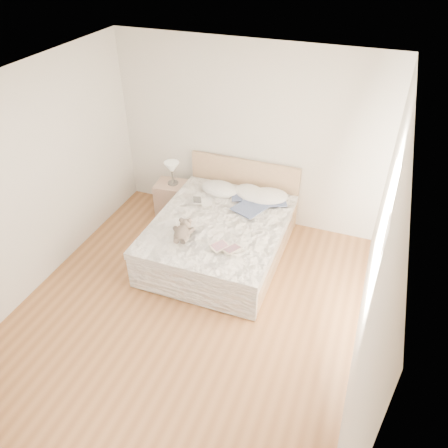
# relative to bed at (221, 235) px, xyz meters

# --- Properties ---
(floor) EXTENTS (4.00, 4.50, 0.00)m
(floor) POSITION_rel_bed_xyz_m (0.00, -1.19, -0.31)
(floor) COLOR brown
(floor) RESTS_ON ground
(ceiling) EXTENTS (4.00, 4.50, 0.00)m
(ceiling) POSITION_rel_bed_xyz_m (0.00, -1.19, 2.39)
(ceiling) COLOR silver
(ceiling) RESTS_ON ground
(wall_back) EXTENTS (4.00, 0.02, 2.70)m
(wall_back) POSITION_rel_bed_xyz_m (0.00, 1.06, 1.04)
(wall_back) COLOR silver
(wall_back) RESTS_ON ground
(wall_front) EXTENTS (4.00, 0.02, 2.70)m
(wall_front) POSITION_rel_bed_xyz_m (0.00, -3.44, 1.04)
(wall_front) COLOR silver
(wall_front) RESTS_ON ground
(wall_left) EXTENTS (0.02, 4.50, 2.70)m
(wall_left) POSITION_rel_bed_xyz_m (-2.00, -1.19, 1.04)
(wall_left) COLOR silver
(wall_left) RESTS_ON ground
(wall_right) EXTENTS (0.02, 4.50, 2.70)m
(wall_right) POSITION_rel_bed_xyz_m (2.00, -1.19, 1.04)
(wall_right) COLOR silver
(wall_right) RESTS_ON ground
(window) EXTENTS (0.02, 1.30, 1.10)m
(window) POSITION_rel_bed_xyz_m (1.99, -0.89, 1.14)
(window) COLOR white
(window) RESTS_ON wall_right
(bed) EXTENTS (1.72, 2.14, 1.00)m
(bed) POSITION_rel_bed_xyz_m (0.00, 0.00, 0.00)
(bed) COLOR tan
(bed) RESTS_ON floor
(nightstand) EXTENTS (0.49, 0.45, 0.56)m
(nightstand) POSITION_rel_bed_xyz_m (-1.09, 0.65, -0.03)
(nightstand) COLOR tan
(nightstand) RESTS_ON floor
(table_lamp) EXTENTS (0.23, 0.23, 0.36)m
(table_lamp) POSITION_rel_bed_xyz_m (-1.05, 0.67, 0.52)
(table_lamp) COLOR #4B4641
(table_lamp) RESTS_ON nightstand
(pillow_left) EXTENTS (0.63, 0.49, 0.17)m
(pillow_left) POSITION_rel_bed_xyz_m (-0.27, 0.65, 0.33)
(pillow_left) COLOR white
(pillow_left) RESTS_ON bed
(pillow_middle) EXTENTS (0.67, 0.61, 0.17)m
(pillow_middle) POSITION_rel_bed_xyz_m (0.21, 0.69, 0.33)
(pillow_middle) COLOR white
(pillow_middle) RESTS_ON bed
(pillow_right) EXTENTS (0.72, 0.62, 0.18)m
(pillow_right) POSITION_rel_bed_xyz_m (0.45, 0.69, 0.33)
(pillow_right) COLOR white
(pillow_right) RESTS_ON bed
(blouse) EXTENTS (0.78, 0.81, 0.02)m
(blouse) POSITION_rel_bed_xyz_m (0.32, 0.39, 0.32)
(blouse) COLOR #354166
(blouse) RESTS_ON bed
(photo_book) EXTENTS (0.37, 0.32, 0.02)m
(photo_book) POSITION_rel_bed_xyz_m (-0.39, 0.25, 0.32)
(photo_book) COLOR silver
(photo_book) RESTS_ON bed
(childrens_book) EXTENTS (0.40, 0.37, 0.02)m
(childrens_book) POSITION_rel_bed_xyz_m (0.30, -0.62, 0.32)
(childrens_book) COLOR beige
(childrens_book) RESTS_ON bed
(teddy_bear) EXTENTS (0.32, 0.40, 0.18)m
(teddy_bear) POSITION_rel_bed_xyz_m (-0.29, -0.63, 0.34)
(teddy_bear) COLOR brown
(teddy_bear) RESTS_ON bed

